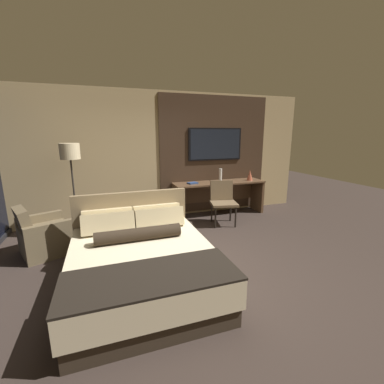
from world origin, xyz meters
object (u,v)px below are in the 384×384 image
bed (142,261)px  desk (218,192)px  armchair_by_window (44,237)px  vase_tall (250,175)px  vase_short (220,175)px  book (193,183)px  floor_lamp (71,159)px  desk_chair (223,198)px  tv (215,144)px

bed → desk: bed is taller
desk → armchair_by_window: size_ratio=2.30×
vase_tall → bed: bearing=-142.2°
vase_short → book: bearing=-170.9°
armchair_by_window → floor_lamp: 1.40m
bed → book: 2.81m
desk → floor_lamp: 3.22m
vase_tall → vase_short: 0.72m
desk_chair → armchair_by_window: bearing=-161.3°
vase_tall → vase_short: bearing=166.3°
desk → book: 0.71m
armchair_by_window → vase_short: vase_short is taller
desk → book: book is taller
desk_chair → vase_tall: 1.14m
vase_tall → book: 1.44m
vase_tall → vase_short: size_ratio=0.82×
desk → floor_lamp: floor_lamp is taller
desk → tv: tv is taller
vase_short → desk_chair: bearing=-110.8°
floor_lamp → vase_tall: floor_lamp is taller
armchair_by_window → floor_lamp: floor_lamp is taller
tv → floor_lamp: 3.13m
armchair_by_window → vase_short: size_ratio=3.19×
vase_tall → book: vase_tall is taller
tv → desk_chair: 1.39m
desk_chair → vase_tall: vase_tall is taller
desk → desk_chair: desk_chair is taller
desk_chair → vase_short: (0.26, 0.68, 0.39)m
vase_tall → book: (-1.44, 0.05, -0.11)m
book → bed: bearing=-122.7°
armchair_by_window → book: size_ratio=3.71×
tv → vase_short: tv is taller
floor_lamp → vase_tall: size_ratio=7.14×
tv → vase_short: bearing=-62.8°
tv → book: (-0.66, -0.27, -0.84)m
tv → vase_tall: tv is taller
bed → book: bearing=57.3°
bed → desk_chair: 2.67m
vase_short → book: size_ratio=1.16×
desk → desk_chair: 0.63m
armchair_by_window → vase_tall: 4.42m
armchair_by_window → floor_lamp: bearing=-58.5°
desk → desk_chair: size_ratio=2.37×
armchair_by_window → vase_tall: bearing=-101.6°
book → desk: bearing=4.2°
desk → vase_tall: size_ratio=8.92×
desk → vase_short: size_ratio=7.33×
armchair_by_window → vase_tall: (4.29, 0.87, 0.64)m
desk → book: size_ratio=8.52×
bed → vase_short: 3.37m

